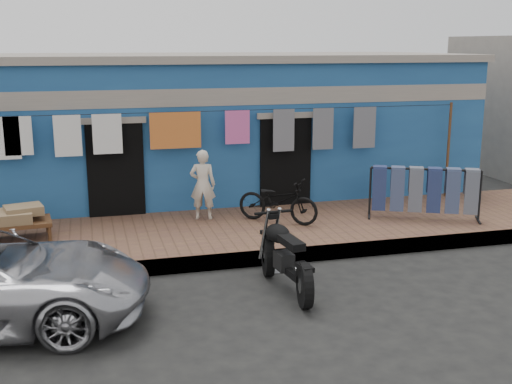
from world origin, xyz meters
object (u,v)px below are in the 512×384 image
object	(u,v)px
jeans_rack	(424,192)
bicycle	(278,196)
motorcycle	(285,255)
charpoy	(3,225)
seated_person	(203,185)

from	to	relation	value
jeans_rack	bicycle	bearing A→B (deg)	170.26
motorcycle	charpoy	distance (m)	5.08
seated_person	jeans_rack	size ratio (longest dim) A/B	0.63
charpoy	motorcycle	bearing A→B (deg)	-33.80
motorcycle	jeans_rack	distance (m)	4.23
seated_person	jeans_rack	xyz separation A→B (m)	(4.17, -1.10, -0.16)
bicycle	seated_person	bearing A→B (deg)	104.43
jeans_rack	motorcycle	bearing A→B (deg)	-147.19
jeans_rack	charpoy	bearing A→B (deg)	176.04
bicycle	motorcycle	distance (m)	2.87
seated_person	jeans_rack	distance (m)	4.31
bicycle	jeans_rack	world-z (taller)	jeans_rack
charpoy	jeans_rack	world-z (taller)	jeans_rack
seated_person	motorcycle	bearing A→B (deg)	116.30
seated_person	bicycle	xyz separation A→B (m)	(1.34, -0.61, -0.17)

